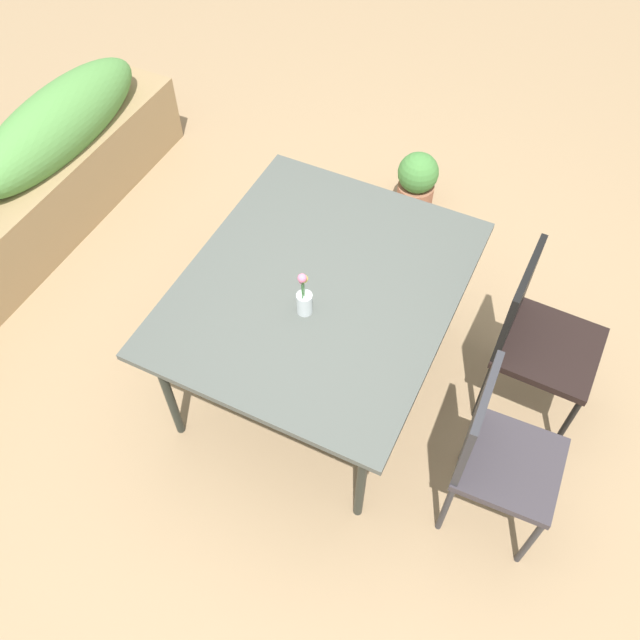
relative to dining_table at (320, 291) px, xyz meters
The scene contains 6 objects.
ground_plane 0.70m from the dining_table, 111.48° to the right, with size 12.00×12.00×0.00m, color #9E7F5B.
dining_table is the anchor object (origin of this frame).
chair_near_right 1.01m from the dining_table, 71.35° to the right, with size 0.45×0.45×0.93m.
chair_near_left 1.01m from the dining_table, 108.61° to the right, with size 0.42×0.42×0.92m.
flower_vase 0.21m from the dining_table, behind, with size 0.07×0.07×0.26m.
potted_plant 1.49m from the dining_table, ahead, with size 0.25×0.25×0.41m.
Camera 1 is at (-1.69, -0.80, 2.99)m, focal length 37.16 mm.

